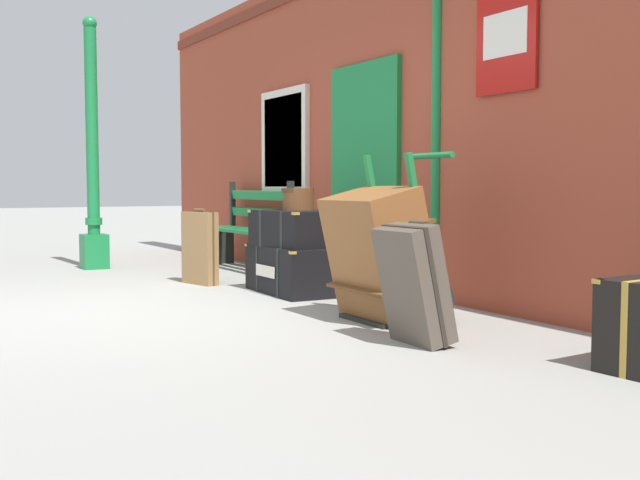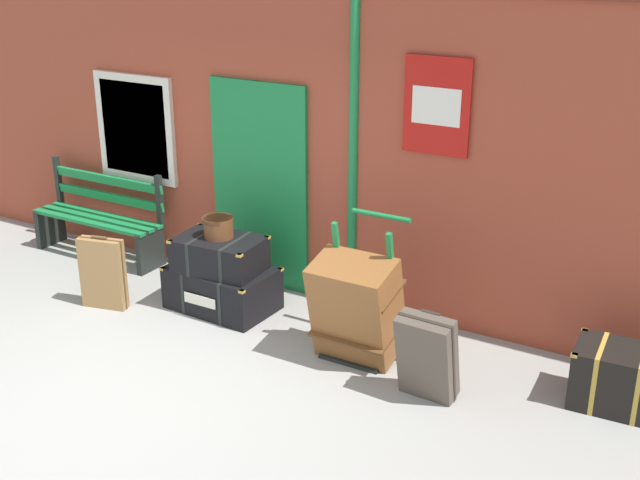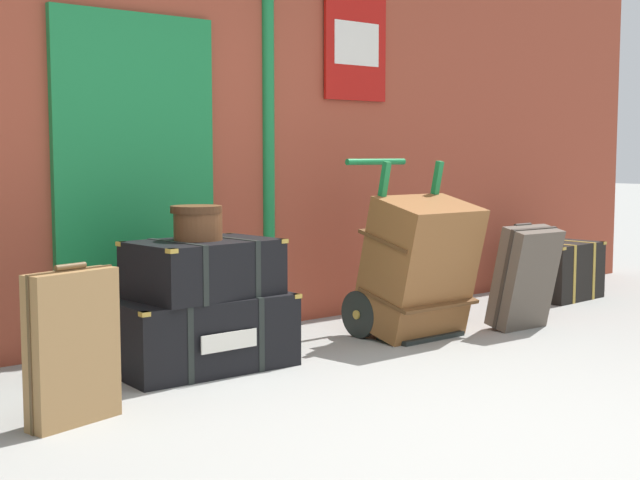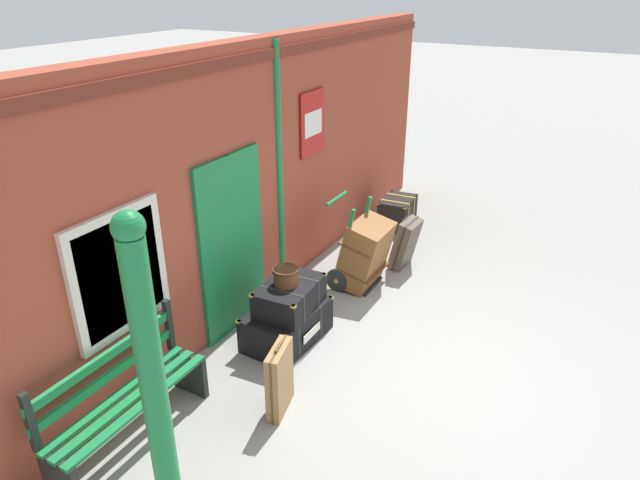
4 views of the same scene
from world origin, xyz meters
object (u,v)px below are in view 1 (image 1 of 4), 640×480
Objects in this scene: large_brown_trunk at (379,254)px; suitcase_charcoal at (414,284)px; suitcase_umber at (200,248)px; steamer_trunk_base at (300,269)px; round_hatbox at (298,198)px; platform_bench at (249,231)px; lamp_post at (93,174)px; steamer_trunk_middle at (297,228)px; porters_trolley at (399,282)px.

large_brown_trunk is 0.82m from suitcase_charcoal.
suitcase_umber is at bearing -172.93° from large_brown_trunk.
steamer_trunk_base is at bearing 167.66° from suitcase_charcoal.
large_brown_trunk is (1.58, -0.22, -0.37)m from round_hatbox.
platform_bench reaches higher than steamer_trunk_base.
lamp_post is 3.87× the size of suitcase_umber.
large_brown_trunk is (1.56, -0.19, -0.10)m from steamer_trunk_middle.
porters_trolley reaches higher than platform_bench.
round_hatbox reaches higher than suitcase_charcoal.
platform_bench is (0.97, 1.51, -0.64)m from lamp_post.
suitcase_umber is at bearing -151.67° from round_hatbox.
round_hatbox is (-0.00, -0.01, 0.64)m from steamer_trunk_base.
round_hatbox is (2.96, 1.07, -0.24)m from lamp_post.
porters_trolley reaches higher than steamer_trunk_middle.
lamp_post is at bearing -173.87° from suitcase_charcoal.
suitcase_charcoal is 1.00× the size of suitcase_umber.
porters_trolley is at bearing -0.70° from steamer_trunk_middle.
steamer_trunk_base is (2.96, 1.08, -0.88)m from lamp_post.
suitcase_charcoal reaches higher than steamer_trunk_base.
round_hatbox is 0.31× the size of large_brown_trunk.
lamp_post is 9.75× the size of round_hatbox.
lamp_post is 1.91m from platform_bench.
porters_trolley reaches higher than suitcase_charcoal.
steamer_trunk_base is 1.39× the size of suitcase_charcoal.
platform_bench is 2.15× the size of suitcase_umber.
lamp_post is at bearing -167.26° from porters_trolley.
suitcase_charcoal is at bearing -12.28° from platform_bench.
platform_bench is 1.67× the size of large_brown_trunk.
large_brown_trunk is 1.29× the size of suitcase_umber.
steamer_trunk_middle is at bearing -13.15° from platform_bench.
suitcase_charcoal is at bearing -12.34° from steamer_trunk_base.
lamp_post reaches higher than suitcase_umber.
lamp_post is at bearing -164.78° from suitcase_umber.
round_hatbox is 1.64m from large_brown_trunk.
platform_bench is at bearing 134.92° from suitcase_umber.
platform_bench is 1.39m from suitcase_umber.
suitcase_umber is (1.95, 0.53, -0.74)m from lamp_post.
large_brown_trunk reaches higher than steamer_trunk_middle.
lamp_post reaches higher than porters_trolley.
platform_bench is 4.44m from suitcase_charcoal.
large_brown_trunk reaches higher than steamer_trunk_base.
platform_bench is 1.90× the size of steamer_trunk_middle.
steamer_trunk_base is 0.37m from steamer_trunk_middle.
porters_trolley is (4.54, 1.03, -0.82)m from lamp_post.
porters_trolley is at bearing -2.07° from steamer_trunk_base.
porters_trolley is (1.58, -0.05, -0.58)m from round_hatbox.
large_brown_trunk is at bearing 7.07° from suitcase_umber.
large_brown_trunk is at bearing -8.35° from steamer_trunk_base.
suitcase_umber is at bearing -179.32° from suitcase_charcoal.
suitcase_charcoal is (2.33, -0.48, -0.21)m from steamer_trunk_middle.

